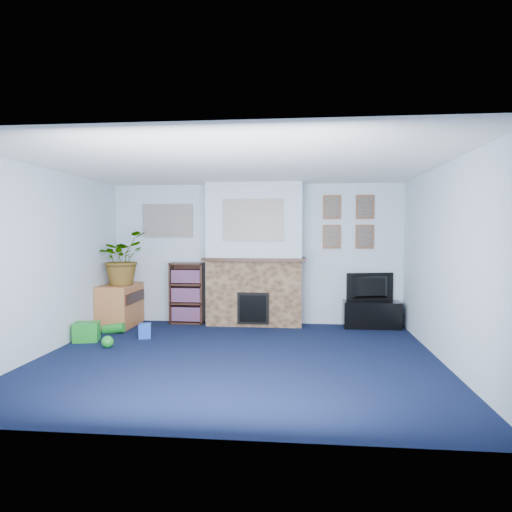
# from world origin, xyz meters

# --- Properties ---
(floor) EXTENTS (5.00, 4.50, 0.01)m
(floor) POSITION_xyz_m (0.00, 0.00, 0.00)
(floor) COLOR black
(floor) RESTS_ON ground
(ceiling) EXTENTS (5.00, 4.50, 0.01)m
(ceiling) POSITION_xyz_m (0.00, 0.00, 2.40)
(ceiling) COLOR white
(ceiling) RESTS_ON wall_back
(wall_back) EXTENTS (5.00, 0.04, 2.40)m
(wall_back) POSITION_xyz_m (0.00, 2.25, 1.20)
(wall_back) COLOR silver
(wall_back) RESTS_ON ground
(wall_front) EXTENTS (5.00, 0.04, 2.40)m
(wall_front) POSITION_xyz_m (0.00, -2.25, 1.20)
(wall_front) COLOR silver
(wall_front) RESTS_ON ground
(wall_left) EXTENTS (0.04, 4.50, 2.40)m
(wall_left) POSITION_xyz_m (-2.50, 0.00, 1.20)
(wall_left) COLOR silver
(wall_left) RESTS_ON ground
(wall_right) EXTENTS (0.04, 4.50, 2.40)m
(wall_right) POSITION_xyz_m (2.50, 0.00, 1.20)
(wall_right) COLOR silver
(wall_right) RESTS_ON ground
(chimney_breast) EXTENTS (1.72, 0.50, 2.40)m
(chimney_breast) POSITION_xyz_m (0.00, 2.05, 1.18)
(chimney_breast) COLOR brown
(chimney_breast) RESTS_ON ground
(collage_main) EXTENTS (1.00, 0.03, 0.68)m
(collage_main) POSITION_xyz_m (0.00, 1.84, 1.78)
(collage_main) COLOR gray
(collage_main) RESTS_ON chimney_breast
(collage_left) EXTENTS (0.90, 0.03, 0.58)m
(collage_left) POSITION_xyz_m (-1.55, 2.23, 1.78)
(collage_left) COLOR gray
(collage_left) RESTS_ON wall_back
(portrait_tl) EXTENTS (0.30, 0.03, 0.40)m
(portrait_tl) POSITION_xyz_m (1.30, 2.23, 2.00)
(portrait_tl) COLOR brown
(portrait_tl) RESTS_ON wall_back
(portrait_tr) EXTENTS (0.30, 0.03, 0.40)m
(portrait_tr) POSITION_xyz_m (1.85, 2.23, 2.00)
(portrait_tr) COLOR brown
(portrait_tr) RESTS_ON wall_back
(portrait_bl) EXTENTS (0.30, 0.03, 0.40)m
(portrait_bl) POSITION_xyz_m (1.30, 2.23, 1.50)
(portrait_bl) COLOR brown
(portrait_bl) RESTS_ON wall_back
(portrait_br) EXTENTS (0.30, 0.03, 0.40)m
(portrait_br) POSITION_xyz_m (1.85, 2.23, 1.50)
(portrait_br) COLOR brown
(portrait_br) RESTS_ON wall_back
(tv_stand) EXTENTS (0.92, 0.39, 0.44)m
(tv_stand) POSITION_xyz_m (1.95, 2.03, 0.23)
(tv_stand) COLOR black
(tv_stand) RESTS_ON ground
(television) EXTENTS (0.81, 0.29, 0.46)m
(television) POSITION_xyz_m (1.95, 2.05, 0.67)
(television) COLOR black
(television) RESTS_ON tv_stand
(bookshelf) EXTENTS (0.58, 0.28, 1.05)m
(bookshelf) POSITION_xyz_m (-1.18, 2.11, 0.50)
(bookshelf) COLOR black
(bookshelf) RESTS_ON ground
(sideboard) EXTENTS (0.50, 0.90, 0.70)m
(sideboard) POSITION_xyz_m (-2.24, 1.75, 0.35)
(sideboard) COLOR #AF6638
(sideboard) RESTS_ON ground
(potted_plant) EXTENTS (0.82, 0.91, 0.89)m
(potted_plant) POSITION_xyz_m (-2.19, 1.70, 1.15)
(potted_plant) COLOR #26661E
(potted_plant) RESTS_ON sideboard
(mantel_clock) EXTENTS (0.10, 0.06, 0.14)m
(mantel_clock) POSITION_xyz_m (-0.13, 2.00, 1.22)
(mantel_clock) COLOR gold
(mantel_clock) RESTS_ON chimney_breast
(mantel_candle) EXTENTS (0.05, 0.05, 0.17)m
(mantel_candle) POSITION_xyz_m (0.24, 2.00, 1.23)
(mantel_candle) COLOR #B2BFC6
(mantel_candle) RESTS_ON chimney_breast
(mantel_teddy) EXTENTS (0.14, 0.14, 0.14)m
(mantel_teddy) POSITION_xyz_m (-0.51, 2.00, 1.22)
(mantel_teddy) COLOR gray
(mantel_teddy) RESTS_ON chimney_breast
(mantel_can) EXTENTS (0.06, 0.06, 0.11)m
(mantel_can) POSITION_xyz_m (0.67, 2.00, 1.21)
(mantel_can) COLOR blue
(mantel_can) RESTS_ON chimney_breast
(green_crate) EXTENTS (0.40, 0.35, 0.28)m
(green_crate) POSITION_xyz_m (-2.30, 0.65, 0.14)
(green_crate) COLOR #198C26
(green_crate) RESTS_ON ground
(toy_ball) EXTENTS (0.16, 0.16, 0.16)m
(toy_ball) POSITION_xyz_m (-1.84, 0.32, 0.09)
(toy_ball) COLOR #198C26
(toy_ball) RESTS_ON ground
(toy_block) EXTENTS (0.22, 0.22, 0.21)m
(toy_block) POSITION_xyz_m (-1.53, 0.93, 0.11)
(toy_block) COLOR blue
(toy_block) RESTS_ON ground
(toy_tube) EXTENTS (0.34, 0.15, 0.20)m
(toy_tube) POSITION_xyz_m (-2.13, 1.20, 0.07)
(toy_tube) COLOR #198C26
(toy_tube) RESTS_ON ground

